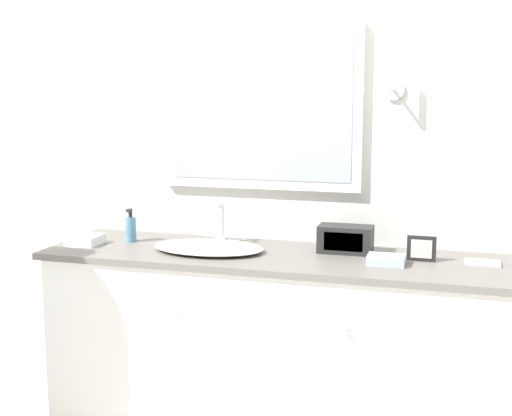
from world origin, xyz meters
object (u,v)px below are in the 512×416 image
sink_basin (209,247)px  soap_bottle (131,228)px  appliance_box (345,239)px  picture_frame (421,249)px

sink_basin → soap_bottle: (-0.42, 0.08, 0.04)m
sink_basin → appliance_box: (0.59, 0.14, 0.04)m
soap_bottle → appliance_box: size_ratio=0.67×
sink_basin → soap_bottle: size_ratio=3.16×
sink_basin → picture_frame: sink_basin is taller
sink_basin → appliance_box: bearing=13.4°
appliance_box → picture_frame: (0.33, -0.07, -0.01)m
sink_basin → picture_frame: size_ratio=4.20×
sink_basin → appliance_box: size_ratio=2.13×
sink_basin → picture_frame: 0.92m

